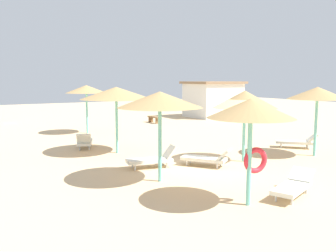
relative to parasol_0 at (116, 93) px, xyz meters
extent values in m
plane|color=#DBBA8C|center=(2.03, -4.06, -2.68)|extent=(80.00, 80.00, 0.00)
cylinder|color=#6BC6BC|center=(0.00, 0.00, -1.42)|extent=(0.12, 0.12, 2.51)
cone|color=tan|center=(0.00, 0.00, 0.01)|extent=(3.19, 3.19, 0.54)
cylinder|color=#6BC6BC|center=(3.67, -4.21, -1.55)|extent=(0.12, 0.12, 2.26)
cone|color=tan|center=(3.67, -4.21, -0.17)|extent=(2.53, 2.53, 0.69)
cylinder|color=#6BC6BC|center=(-0.63, -4.96, -1.43)|extent=(0.12, 0.12, 2.50)
cone|color=tan|center=(-0.63, -4.96, -0.03)|extent=(2.71, 2.71, 0.51)
cylinder|color=#6BC6BC|center=(7.06, -4.99, -1.40)|extent=(0.12, 0.12, 2.55)
cone|color=tan|center=(7.06, -4.99, 0.03)|extent=(2.50, 2.50, 0.52)
cylinder|color=#6BC6BC|center=(0.23, -8.10, -1.48)|extent=(0.12, 0.12, 2.40)
cone|color=tan|center=(0.23, -8.10, -0.13)|extent=(2.25, 2.25, 0.50)
torus|color=red|center=(0.45, -8.10, -1.50)|extent=(0.71, 0.26, 0.70)
cylinder|color=#6BC6BC|center=(0.81, 6.48, -1.39)|extent=(0.12, 0.12, 2.56)
cone|color=tan|center=(0.81, 6.48, 0.02)|extent=(2.49, 2.49, 0.47)
cube|color=silver|center=(-0.84, 1.95, -2.40)|extent=(1.23, 1.82, 0.12)
cube|color=silver|center=(-1.14, 1.21, -2.11)|extent=(0.74, 0.59, 0.50)
cylinder|color=silver|center=(-0.86, 1.31, -2.57)|extent=(0.06, 0.06, 0.22)
cylinder|color=silver|center=(-1.27, 1.47, -2.57)|extent=(0.06, 0.06, 0.22)
cylinder|color=silver|center=(-0.41, 2.42, -2.57)|extent=(0.06, 0.06, 0.22)
cylinder|color=silver|center=(-0.82, 2.59, -2.57)|extent=(0.06, 0.06, 0.22)
cube|color=silver|center=(1.82, -4.02, -2.40)|extent=(1.51, 1.76, 0.12)
cube|color=silver|center=(2.29, -4.67, -2.15)|extent=(0.79, 0.75, 0.42)
cylinder|color=silver|center=(2.35, -4.38, -2.57)|extent=(0.06, 0.06, 0.22)
cylinder|color=silver|center=(1.99, -4.64, -2.57)|extent=(0.06, 0.06, 0.22)
cylinder|color=silver|center=(1.66, -3.40, -2.57)|extent=(0.06, 0.06, 0.22)
cylinder|color=silver|center=(1.30, -3.66, -2.57)|extent=(0.06, 0.06, 0.22)
cube|color=silver|center=(-0.07, -3.19, -2.40)|extent=(1.80, 1.00, 0.12)
cube|color=silver|center=(0.71, -3.37, -2.12)|extent=(0.53, 0.71, 0.49)
cylinder|color=silver|center=(0.56, -3.11, -2.57)|extent=(0.06, 0.06, 0.22)
cylinder|color=silver|center=(0.46, -3.54, -2.57)|extent=(0.06, 0.06, 0.22)
cylinder|color=silver|center=(-0.61, -2.85, -2.57)|extent=(0.06, 0.06, 0.22)
cylinder|color=silver|center=(-0.71, -3.27, -2.57)|extent=(0.06, 0.06, 0.22)
cube|color=silver|center=(7.79, -3.30, -2.40)|extent=(1.63, 1.67, 0.12)
cube|color=silver|center=(8.34, -3.88, -2.15)|extent=(0.78, 0.77, 0.43)
cylinder|color=silver|center=(8.36, -3.59, -2.57)|extent=(0.06, 0.06, 0.22)
cylinder|color=silver|center=(8.04, -3.89, -2.57)|extent=(0.06, 0.06, 0.22)
cylinder|color=silver|center=(7.53, -2.71, -2.57)|extent=(0.06, 0.06, 0.22)
cylinder|color=silver|center=(7.22, -3.02, -2.57)|extent=(0.06, 0.06, 0.22)
cube|color=silver|center=(1.71, -8.27, -2.40)|extent=(1.82, 1.21, 0.12)
cube|color=silver|center=(2.46, -7.98, -2.19)|extent=(0.70, 0.78, 0.36)
cylinder|color=silver|center=(2.20, -7.85, -2.57)|extent=(0.06, 0.06, 0.22)
cylinder|color=silver|center=(2.35, -8.26, -2.57)|extent=(0.06, 0.06, 0.22)
cylinder|color=silver|center=(1.08, -8.28, -2.57)|extent=(0.06, 0.06, 0.22)
cylinder|color=silver|center=(1.23, -8.69, -2.57)|extent=(0.06, 0.06, 0.22)
cube|color=brown|center=(6.92, 9.04, -2.23)|extent=(0.40, 1.50, 0.08)
cube|color=brown|center=(6.92, 8.49, -2.47)|extent=(0.36, 0.12, 0.41)
cube|color=brown|center=(6.92, 9.59, -2.47)|extent=(0.36, 0.12, 0.41)
cube|color=white|center=(13.52, 10.30, -1.22)|extent=(4.13, 3.54, 2.91)
cube|color=#8C6B4C|center=(13.52, 10.30, 0.33)|extent=(4.53, 3.94, 0.20)
camera|label=1|loc=(-6.31, -14.84, 0.60)|focal=38.65mm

